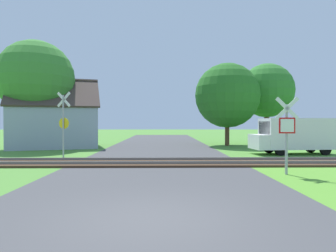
{
  "coord_description": "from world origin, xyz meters",
  "views": [
    {
      "loc": [
        0.25,
        -6.03,
        1.97
      ],
      "look_at": [
        0.5,
        9.28,
        1.8
      ],
      "focal_mm": 32.0,
      "sensor_mm": 36.0,
      "label": 1
    }
  ],
  "objects_px": {
    "stop_sign_near": "(287,130)",
    "mail_truck": "(294,134)",
    "crossing_sign_far": "(64,121)",
    "tree_right": "(227,96)",
    "tree_far": "(267,91)",
    "house": "(55,125)",
    "tree_left": "(36,79)"
  },
  "relations": [
    {
      "from": "tree_far",
      "to": "tree_right",
      "type": "bearing_deg",
      "value": -149.52
    },
    {
      "from": "stop_sign_near",
      "to": "tree_right",
      "type": "distance_m",
      "value": 14.68
    },
    {
      "from": "tree_left",
      "to": "mail_truck",
      "type": "bearing_deg",
      "value": -15.29
    },
    {
      "from": "tree_far",
      "to": "mail_truck",
      "type": "height_order",
      "value": "tree_far"
    },
    {
      "from": "crossing_sign_far",
      "to": "tree_right",
      "type": "relative_size",
      "value": 0.53
    },
    {
      "from": "crossing_sign_far",
      "to": "tree_right",
      "type": "bearing_deg",
      "value": 53.87
    },
    {
      "from": "house",
      "to": "tree_left",
      "type": "relative_size",
      "value": 0.96
    },
    {
      "from": "crossing_sign_far",
      "to": "mail_truck",
      "type": "height_order",
      "value": "crossing_sign_far"
    },
    {
      "from": "stop_sign_near",
      "to": "tree_far",
      "type": "relative_size",
      "value": 0.39
    },
    {
      "from": "crossing_sign_far",
      "to": "mail_truck",
      "type": "relative_size",
      "value": 0.74
    },
    {
      "from": "crossing_sign_far",
      "to": "tree_left",
      "type": "bearing_deg",
      "value": 140.66
    },
    {
      "from": "tree_far",
      "to": "tree_left",
      "type": "bearing_deg",
      "value": -166.69
    },
    {
      "from": "tree_far",
      "to": "mail_truck",
      "type": "distance_m",
      "value": 10.47
    },
    {
      "from": "house",
      "to": "mail_truck",
      "type": "height_order",
      "value": "house"
    },
    {
      "from": "stop_sign_near",
      "to": "tree_right",
      "type": "height_order",
      "value": "tree_right"
    },
    {
      "from": "mail_truck",
      "to": "house",
      "type": "bearing_deg",
      "value": 66.41
    },
    {
      "from": "stop_sign_near",
      "to": "mail_truck",
      "type": "relative_size",
      "value": 0.59
    },
    {
      "from": "crossing_sign_far",
      "to": "mail_truck",
      "type": "xyz_separation_m",
      "value": [
        13.87,
        1.37,
        -0.86
      ]
    },
    {
      "from": "stop_sign_near",
      "to": "tree_left",
      "type": "height_order",
      "value": "tree_left"
    },
    {
      "from": "house",
      "to": "tree_right",
      "type": "bearing_deg",
      "value": -10.3
    },
    {
      "from": "tree_right",
      "to": "crossing_sign_far",
      "type": "bearing_deg",
      "value": -142.95
    },
    {
      "from": "stop_sign_near",
      "to": "tree_right",
      "type": "bearing_deg",
      "value": -87.86
    },
    {
      "from": "crossing_sign_far",
      "to": "house",
      "type": "distance_m",
      "value": 7.64
    },
    {
      "from": "house",
      "to": "tree_right",
      "type": "distance_m",
      "value": 14.49
    },
    {
      "from": "house",
      "to": "tree_far",
      "type": "distance_m",
      "value": 19.2
    },
    {
      "from": "mail_truck",
      "to": "stop_sign_near",
      "type": "bearing_deg",
      "value": 149.5
    },
    {
      "from": "house",
      "to": "mail_truck",
      "type": "xyz_separation_m",
      "value": [
        16.86,
        -5.66,
        -0.57
      ]
    },
    {
      "from": "house",
      "to": "tree_right",
      "type": "height_order",
      "value": "tree_right"
    },
    {
      "from": "stop_sign_near",
      "to": "crossing_sign_far",
      "type": "bearing_deg",
      "value": -24.37
    },
    {
      "from": "stop_sign_near",
      "to": "tree_left",
      "type": "bearing_deg",
      "value": -34.56
    },
    {
      "from": "stop_sign_near",
      "to": "house",
      "type": "bearing_deg",
      "value": -38.71
    },
    {
      "from": "tree_right",
      "to": "tree_far",
      "type": "distance_m",
      "value": 5.04
    }
  ]
}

